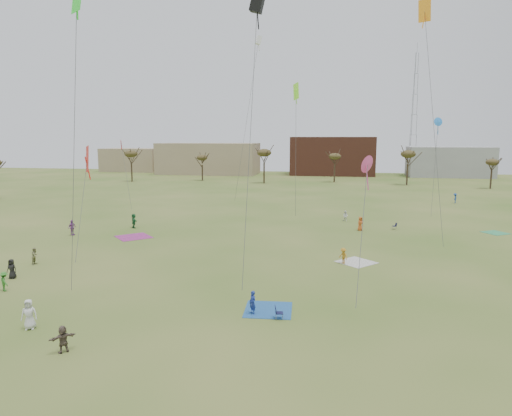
% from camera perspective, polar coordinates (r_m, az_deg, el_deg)
% --- Properties ---
extents(ground, '(260.00, 260.00, 0.00)m').
position_cam_1_polar(ground, '(30.69, -4.22, -13.69)').
color(ground, '#375A1C').
rests_on(ground, ground).
extents(flyer_near_left, '(1.09, 0.91, 1.90)m').
position_cam_1_polar(flyer_near_left, '(31.89, -26.82, -11.93)').
color(flyer_near_left, silver).
rests_on(flyer_near_left, ground).
extents(flyer_near_center, '(1.14, 1.01, 1.53)m').
position_cam_1_polar(flyer_near_center, '(40.28, -29.29, -8.13)').
color(flyer_near_center, '#337928').
rests_on(flyer_near_center, ground).
extents(flyer_near_right, '(0.68, 0.69, 1.61)m').
position_cam_1_polar(flyer_near_right, '(30.89, -0.44, -11.90)').
color(flyer_near_right, navy).
rests_on(flyer_near_right, ground).
extents(spectator_fore_b, '(0.70, 0.84, 1.58)m').
position_cam_1_polar(spectator_fore_b, '(47.23, -26.20, -5.48)').
color(spectator_fore_b, olive).
rests_on(spectator_fore_b, ground).
extents(spectator_fore_c, '(1.31, 1.37, 1.55)m').
position_cam_1_polar(spectator_fore_c, '(27.97, -23.27, -15.02)').
color(spectator_fore_c, brown).
rests_on(spectator_fore_c, ground).
extents(flyer_mid_a, '(0.87, 0.61, 1.68)m').
position_cam_1_polar(flyer_mid_a, '(43.44, -28.56, -6.79)').
color(flyer_mid_a, black).
rests_on(flyer_mid_a, ground).
extents(flyer_mid_b, '(1.09, 1.11, 1.53)m').
position_cam_1_polar(flyer_mid_b, '(43.35, 11.00, -5.97)').
color(flyer_mid_b, '#B37C21').
rests_on(flyer_mid_b, ground).
extents(spectator_mid_d, '(0.69, 1.19, 1.90)m').
position_cam_1_polar(spectator_mid_d, '(59.15, -22.29, -2.31)').
color(spectator_mid_d, purple).
rests_on(spectator_mid_d, ground).
extents(spectator_mid_e, '(0.86, 0.77, 1.48)m').
position_cam_1_polar(spectator_mid_e, '(65.31, 11.28, -1.00)').
color(spectator_mid_e, white).
rests_on(spectator_mid_e, ground).
extents(flyer_far_a, '(1.48, 1.74, 1.88)m').
position_cam_1_polar(flyer_far_a, '(61.36, -15.24, -1.58)').
color(flyer_far_a, '#206134').
rests_on(flyer_far_a, ground).
extents(flyer_far_b, '(1.02, 1.03, 1.80)m').
position_cam_1_polar(flyer_far_b, '(59.02, 13.09, -1.95)').
color(flyer_far_b, '#C15721').
rests_on(flyer_far_b, ground).
extents(flyer_far_c, '(0.84, 1.26, 1.81)m').
position_cam_1_polar(flyer_far_c, '(89.27, 23.92, 1.15)').
color(flyer_far_c, navy).
rests_on(flyer_far_c, ground).
extents(blanket_blue, '(3.45, 3.45, 0.03)m').
position_cam_1_polar(blanket_blue, '(31.86, 1.57, -12.79)').
color(blanket_blue, '#235899').
rests_on(blanket_blue, ground).
extents(blanket_cream, '(4.29, 4.29, 0.03)m').
position_cam_1_polar(blanket_cream, '(44.28, 12.59, -6.74)').
color(blanket_cream, beige).
rests_on(blanket_cream, ground).
extents(blanket_plum, '(5.20, 5.20, 0.03)m').
position_cam_1_polar(blanket_plum, '(55.92, -15.26, -3.57)').
color(blanket_plum, '#932D77').
rests_on(blanket_plum, ground).
extents(blanket_olive, '(3.57, 3.57, 0.03)m').
position_cam_1_polar(blanket_olive, '(63.71, 28.08, -2.80)').
color(blanket_olive, '#34905B').
rests_on(blanket_olive, ground).
extents(camp_chair_center, '(0.62, 0.58, 0.87)m').
position_cam_1_polar(camp_chair_center, '(30.34, 2.93, -13.42)').
color(camp_chair_center, '#141637').
rests_on(camp_chair_center, ground).
extents(camp_chair_right, '(0.64, 0.60, 0.87)m').
position_cam_1_polar(camp_chair_right, '(61.11, 17.13, -2.36)').
color(camp_chair_right, '#141233').
rests_on(camp_chair_right, ground).
extents(kites_aloft, '(61.74, 50.17, 27.78)m').
position_cam_1_polar(kites_aloft, '(53.20, 4.13, 18.10)').
color(kites_aloft, orange).
rests_on(kites_aloft, ground).
extents(tree_line, '(117.44, 49.32, 8.91)m').
position_cam_1_polar(tree_line, '(107.09, 5.11, 6.37)').
color(tree_line, '#3A2B1E').
rests_on(tree_line, ground).
extents(building_tan, '(32.00, 14.00, 10.00)m').
position_cam_1_polar(building_tan, '(148.69, -6.05, 6.25)').
color(building_tan, '#937F60').
rests_on(building_tan, ground).
extents(building_brick, '(26.00, 16.00, 12.00)m').
position_cam_1_polar(building_brick, '(147.51, 9.69, 6.54)').
color(building_brick, brown).
rests_on(building_brick, ground).
extents(building_grey, '(24.00, 12.00, 9.00)m').
position_cam_1_polar(building_grey, '(149.18, 23.29, 5.39)').
color(building_grey, gray).
rests_on(building_grey, ground).
extents(building_tan_west, '(20.00, 12.00, 8.00)m').
position_cam_1_polar(building_tan_west, '(166.15, -15.36, 5.91)').
color(building_tan_west, '#937F60').
rests_on(building_tan_west, ground).
extents(radio_tower, '(1.51, 1.72, 41.00)m').
position_cam_1_polar(radio_tower, '(154.23, 19.36, 11.18)').
color(radio_tower, '#9EA3A8').
rests_on(radio_tower, ground).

